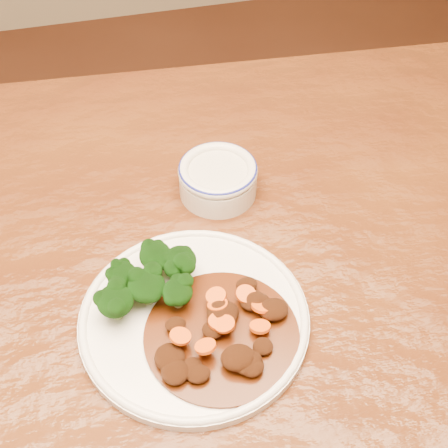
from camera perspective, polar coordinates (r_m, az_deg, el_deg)
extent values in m
cube|color=#52290E|center=(0.79, -4.38, -5.67)|extent=(1.57, 1.02, 0.04)
cylinder|color=white|center=(0.73, -2.75, -8.70)|extent=(0.27, 0.27, 0.01)
torus|color=white|center=(0.72, -2.76, -8.44)|extent=(0.26, 0.26, 0.01)
cylinder|color=#83A555|center=(0.76, -6.18, -3.85)|extent=(0.01, 0.01, 0.02)
ellipsoid|color=black|center=(0.74, -6.30, -2.87)|extent=(0.04, 0.04, 0.03)
cylinder|color=#83A555|center=(0.75, -9.13, -5.51)|extent=(0.01, 0.01, 0.02)
ellipsoid|color=black|center=(0.73, -9.31, -4.60)|extent=(0.04, 0.04, 0.03)
cylinder|color=#83A555|center=(0.73, -9.70, -7.94)|extent=(0.01, 0.01, 0.02)
ellipsoid|color=black|center=(0.71, -9.92, -6.96)|extent=(0.04, 0.04, 0.03)
cylinder|color=#83A555|center=(0.75, -3.97, -4.34)|extent=(0.01, 0.01, 0.02)
ellipsoid|color=black|center=(0.74, -4.05, -3.35)|extent=(0.04, 0.04, 0.03)
cylinder|color=#83A555|center=(0.73, -6.95, -6.67)|extent=(0.01, 0.01, 0.02)
ellipsoid|color=black|center=(0.72, -7.11, -5.64)|extent=(0.04, 0.04, 0.03)
cylinder|color=#83A555|center=(0.73, -4.19, -7.12)|extent=(0.01, 0.01, 0.02)
ellipsoid|color=black|center=(0.71, -4.28, -6.23)|extent=(0.03, 0.03, 0.03)
cylinder|color=#481A07|center=(0.71, -0.22, -10.12)|extent=(0.17, 0.17, 0.00)
ellipsoid|color=black|center=(0.70, -1.01, -9.64)|extent=(0.02, 0.02, 0.01)
ellipsoid|color=black|center=(0.67, 1.27, -12.13)|extent=(0.04, 0.03, 0.02)
ellipsoid|color=black|center=(0.71, 0.09, -8.09)|extent=(0.03, 0.03, 0.02)
ellipsoid|color=black|center=(0.72, 3.35, -6.98)|extent=(0.02, 0.02, 0.01)
ellipsoid|color=black|center=(0.70, -0.25, -8.74)|extent=(0.03, 0.02, 0.01)
ellipsoid|color=black|center=(0.69, 3.58, -11.10)|extent=(0.02, 0.02, 0.01)
ellipsoid|color=black|center=(0.73, 2.09, -5.55)|extent=(0.03, 0.02, 0.01)
ellipsoid|color=black|center=(0.67, -4.49, -13.29)|extent=(0.03, 0.03, 0.02)
ellipsoid|color=black|center=(0.68, -2.91, -12.89)|extent=(0.02, 0.02, 0.01)
ellipsoid|color=black|center=(0.71, 4.57, -7.80)|extent=(0.03, 0.03, 0.02)
ellipsoid|color=black|center=(0.71, -0.17, -8.16)|extent=(0.04, 0.04, 0.02)
ellipsoid|color=black|center=(0.70, -4.47, -9.14)|extent=(0.02, 0.02, 0.01)
ellipsoid|color=black|center=(0.68, -4.98, -12.06)|extent=(0.03, 0.04, 0.02)
ellipsoid|color=black|center=(0.72, 2.62, -7.00)|extent=(0.03, 0.03, 0.02)
ellipsoid|color=black|center=(0.67, -2.35, -13.56)|extent=(0.03, 0.02, 0.01)
ellipsoid|color=black|center=(0.68, 2.51, -12.82)|extent=(0.03, 0.03, 0.01)
ellipsoid|color=black|center=(0.68, 2.41, -12.34)|extent=(0.03, 0.02, 0.01)
ellipsoid|color=black|center=(0.67, 2.00, -12.79)|extent=(0.02, 0.02, 0.01)
cylinder|color=#D3470B|center=(0.70, 3.31, -9.34)|extent=(0.03, 0.03, 0.01)
cylinder|color=#D3470B|center=(0.71, -0.58, -7.40)|extent=(0.03, 0.02, 0.01)
cylinder|color=#D3470B|center=(0.67, -1.70, -11.12)|extent=(0.03, 0.03, 0.02)
cylinder|color=#D3470B|center=(0.69, 0.04, -9.15)|extent=(0.03, 0.03, 0.01)
cylinder|color=#D3470B|center=(0.71, -0.74, -6.60)|extent=(0.03, 0.03, 0.01)
cylinder|color=#D3470B|center=(0.68, -4.02, -10.20)|extent=(0.03, 0.03, 0.01)
cylinder|color=#D3470B|center=(0.71, 3.45, -7.53)|extent=(0.03, 0.03, 0.02)
cylinder|color=#D3470B|center=(0.72, 2.01, -6.43)|extent=(0.03, 0.03, 0.01)
cylinder|color=#D3470B|center=(0.69, -0.50, -8.92)|extent=(0.03, 0.03, 0.01)
cylinder|color=silver|center=(0.86, -0.55, 3.77)|extent=(0.11, 0.11, 0.03)
cylinder|color=beige|center=(0.84, -0.56, 4.79)|extent=(0.08, 0.08, 0.01)
torus|color=silver|center=(0.84, -0.57, 4.97)|extent=(0.11, 0.11, 0.01)
torus|color=navy|center=(0.84, -0.57, 5.15)|extent=(0.11, 0.11, 0.00)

